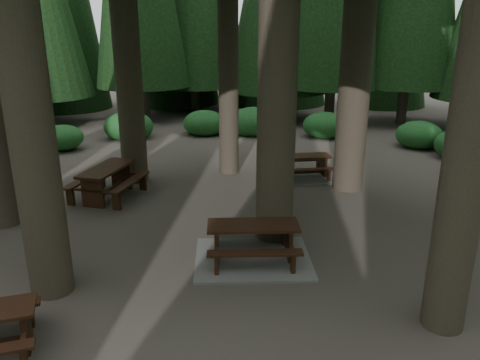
% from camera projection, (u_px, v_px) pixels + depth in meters
% --- Properties ---
extents(ground, '(80.00, 80.00, 0.00)m').
position_uv_depth(ground, '(238.00, 237.00, 10.81)').
color(ground, '#4D473E').
rests_on(ground, ground).
extents(picnic_table_a, '(2.82, 2.53, 0.81)m').
position_uv_depth(picnic_table_a, '(253.00, 248.00, 9.67)').
color(picnic_table_a, gray).
rests_on(picnic_table_a, ground).
extents(picnic_table_b, '(1.67, 2.07, 0.89)m').
position_uv_depth(picnic_table_b, '(107.00, 177.00, 13.22)').
color(picnic_table_b, '#331C0F').
rests_on(picnic_table_b, ground).
extents(picnic_table_c, '(2.68, 2.47, 0.74)m').
position_uv_depth(picnic_table_c, '(303.00, 170.00, 15.12)').
color(picnic_table_c, gray).
rests_on(picnic_table_c, ground).
extents(picnic_table_d, '(1.64, 1.37, 0.66)m').
position_uv_depth(picnic_table_d, '(477.00, 161.00, 15.42)').
color(picnic_table_d, '#331C0F').
rests_on(picnic_table_d, ground).
extents(shrub_ring, '(23.86, 24.64, 1.49)m').
position_uv_depth(shrub_ring, '(274.00, 212.00, 11.23)').
color(shrub_ring, '#1F5B22').
rests_on(shrub_ring, ground).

